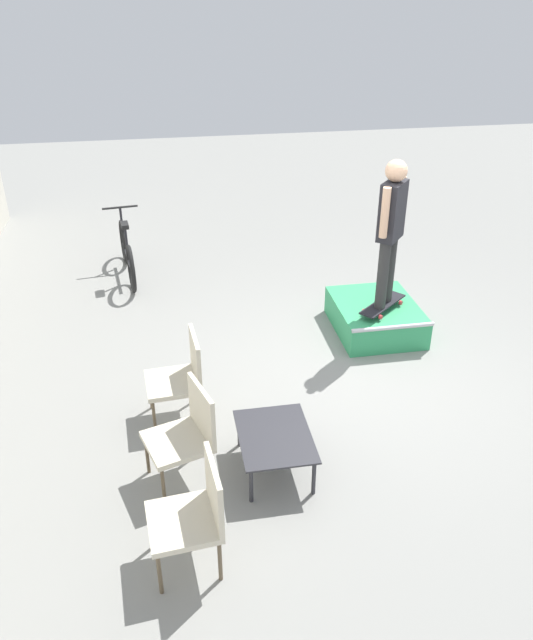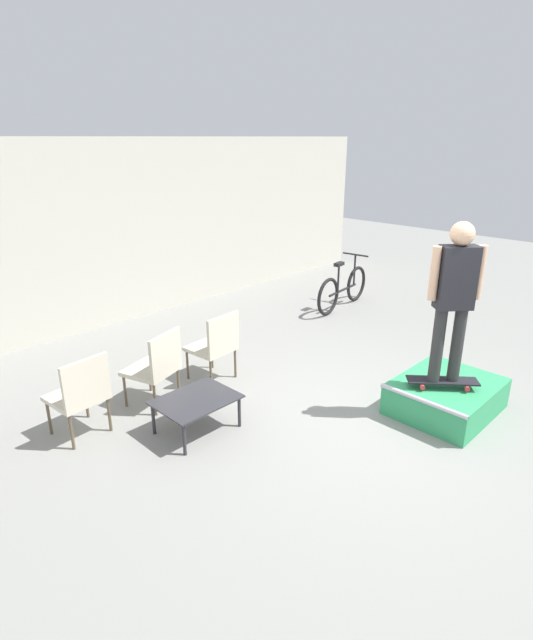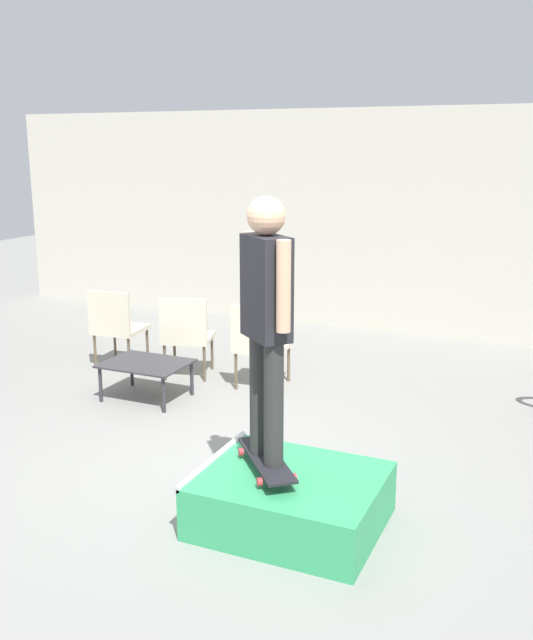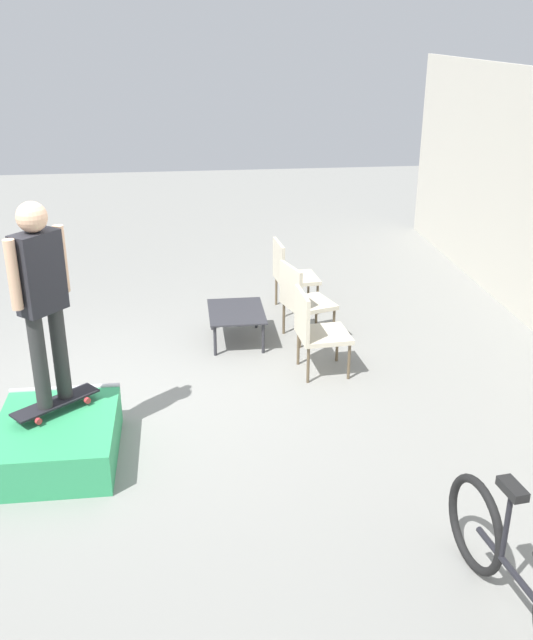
# 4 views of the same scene
# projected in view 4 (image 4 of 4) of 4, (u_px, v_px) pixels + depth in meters

# --- Properties ---
(ground_plane) EXTENTS (24.00, 24.00, 0.00)m
(ground_plane) POSITION_uv_depth(u_px,v_px,m) (119.00, 407.00, 6.96)
(ground_plane) COLOR gray
(skate_ramp_box) EXTENTS (1.22, 0.99, 0.39)m
(skate_ramp_box) POSITION_uv_depth(u_px,v_px,m) (58.00, 440.00, 6.08)
(skate_ramp_box) COLOR #339E60
(skate_ramp_box) RESTS_ON ground_plane
(skateboard_on_ramp) EXTENTS (0.65, 0.72, 0.07)m
(skateboard_on_ramp) POSITION_uv_depth(u_px,v_px,m) (56.00, 403.00, 6.13)
(skateboard_on_ramp) COLOR black
(skateboard_on_ramp) RESTS_ON skate_ramp_box
(person_skater) EXTENTS (0.46, 0.40, 1.75)m
(person_skater) POSITION_uv_depth(u_px,v_px,m) (41.00, 289.00, 5.73)
(person_skater) COLOR #2D2D2D
(person_skater) RESTS_ON skateboard_on_ramp
(coffee_table) EXTENTS (0.84, 0.64, 0.38)m
(coffee_table) POSITION_uv_depth(u_px,v_px,m) (236.00, 314.00, 8.29)
(coffee_table) COLOR #2D2D33
(coffee_table) RESTS_ON ground_plane
(patio_chair_left) EXTENTS (0.57, 0.57, 0.92)m
(patio_chair_left) POSITION_uv_depth(u_px,v_px,m) (290.00, 272.00, 9.13)
(patio_chair_left) COLOR brown
(patio_chair_left) RESTS_ON ground_plane
(patio_chair_center) EXTENTS (0.65, 0.65, 0.92)m
(patio_chair_center) POSITION_uv_depth(u_px,v_px,m) (302.00, 298.00, 8.28)
(patio_chair_center) COLOR brown
(patio_chair_center) RESTS_ON ground_plane
(patio_chair_right) EXTENTS (0.56, 0.56, 0.92)m
(patio_chair_right) POSITION_uv_depth(u_px,v_px,m) (315.00, 328.00, 7.46)
(patio_chair_right) COLOR brown
(patio_chair_right) RESTS_ON ground_plane
(bicycle) EXTENTS (1.72, 0.52, 0.94)m
(bicycle) POSITION_uv_depth(u_px,v_px,m) (519.00, 576.00, 4.34)
(bicycle) COLOR black
(bicycle) RESTS_ON ground_plane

